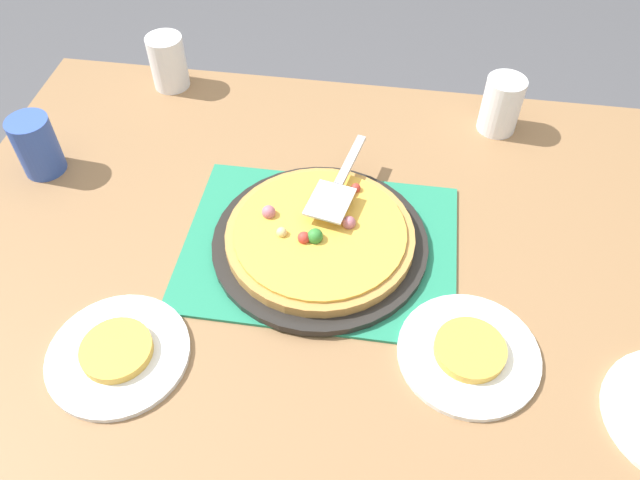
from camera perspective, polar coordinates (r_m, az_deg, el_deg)
The scene contains 13 objects.
ground_plane at distance 1.75m, azimuth 0.00°, elevation -16.76°, with size 8.00×8.00×0.00m, color #4C4C51.
dining_table at distance 1.19m, azimuth 0.00°, elevation -4.07°, with size 1.40×1.00×0.75m.
placemat at distance 1.11m, azimuth 0.00°, elevation -0.58°, with size 0.48×0.36×0.01m, color #237F5B.
pizza_pan at distance 1.10m, azimuth 0.00°, elevation -0.24°, with size 0.38×0.38×0.01m, color black.
pizza at distance 1.08m, azimuth -0.02°, elevation 0.47°, with size 0.33×0.33×0.05m.
plate_near_left at distance 1.02m, azimuth -17.96°, elevation -9.93°, with size 0.22×0.22×0.01m, color white.
plate_far_right at distance 1.00m, azimuth 13.43°, elevation -10.10°, with size 0.22×0.22×0.01m, color white.
served_slice_left at distance 1.01m, azimuth -18.13°, elevation -9.55°, with size 0.11×0.11×0.02m, color gold.
served_slice_right at distance 0.99m, azimuth 13.57°, elevation -9.72°, with size 0.11×0.11×0.02m, color gold.
cup_near at distance 1.36m, azimuth 16.26°, elevation 11.79°, with size 0.08×0.08×0.12m, color white.
cup_far at distance 1.33m, azimuth -24.51°, elevation 7.87°, with size 0.08×0.08×0.12m, color #3351AD.
cup_corner at distance 1.48m, azimuth -13.74°, elevation 15.54°, with size 0.08×0.08×0.12m, color white.
pizza_server at distance 1.12m, azimuth 1.72°, elevation 5.18°, with size 0.09×0.23×0.01m.
Camera 1 is at (0.11, -0.71, 1.60)m, focal length 34.98 mm.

